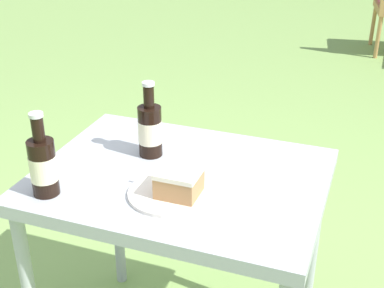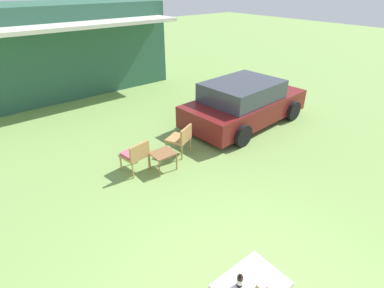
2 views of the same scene
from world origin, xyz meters
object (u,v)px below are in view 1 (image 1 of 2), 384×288
Objects in this scene: patio_table at (180,199)px; cola_bottle_far at (43,165)px; cola_bottle_near at (150,129)px; cake_on_plate at (175,186)px.

cola_bottle_far is at bearing -144.04° from patio_table.
patio_table is at bearing -32.91° from cola_bottle_near.
patio_table is at bearing 35.96° from cola_bottle_far.
cola_bottle_near is 1.00× the size of cola_bottle_far.
cola_bottle_near is at bearing 128.96° from cake_on_plate.
patio_table is 3.49× the size of cola_bottle_far.
cola_bottle_near and cola_bottle_far have the same top height.
cake_on_plate is at bearing 17.58° from cola_bottle_far.
cola_bottle_near is at bearing 60.21° from cola_bottle_far.
patio_table is at bearing 105.04° from cake_on_plate.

